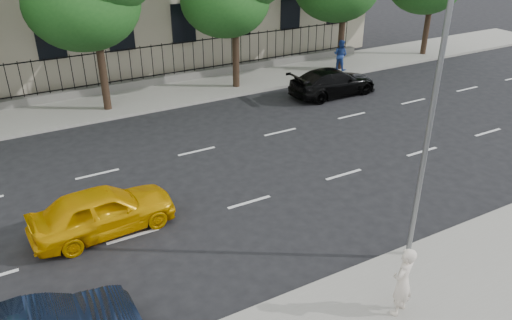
{
  "coord_description": "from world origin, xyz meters",
  "views": [
    {
      "loc": [
        -6.78,
        -10.13,
        8.88
      ],
      "look_at": [
        0.54,
        3.0,
        1.24
      ],
      "focal_mm": 35.0,
      "sensor_mm": 36.0,
      "label": 1
    }
  ],
  "objects": [
    {
      "name": "woman_near",
      "position": [
        0.65,
        -3.86,
        1.07
      ],
      "size": [
        0.78,
        0.64,
        1.84
      ],
      "primitive_type": "imported",
      "rotation": [
        0.0,
        0.0,
        3.48
      ],
      "color": "beige",
      "rests_on": "near_sidewalk"
    },
    {
      "name": "street_light",
      "position": [
        2.5,
        -1.77,
        5.15
      ],
      "size": [
        0.25,
        3.32,
        8.05
      ],
      "color": "slate",
      "rests_on": "near_sidewalk"
    },
    {
      "name": "yellow_taxi",
      "position": [
        -4.63,
        3.2,
        0.73
      ],
      "size": [
        4.42,
        2.03,
        1.47
      ],
      "primitive_type": "imported",
      "rotation": [
        0.0,
        0.0,
        1.64
      ],
      "color": "#E09E04",
      "rests_on": "ground"
    },
    {
      "name": "iron_fence",
      "position": [
        0.0,
        15.7,
        0.65
      ],
      "size": [
        30.0,
        0.5,
        2.2
      ],
      "color": "slate",
      "rests_on": "far_sidewalk"
    },
    {
      "name": "lane_markings",
      "position": [
        0.0,
        4.75,
        0.01
      ],
      "size": [
        49.6,
        4.62,
        0.01
      ],
      "primitive_type": null,
      "color": "silver",
      "rests_on": "ground"
    },
    {
      "name": "pedestrian_far",
      "position": [
        11.85,
        12.96,
        1.05
      ],
      "size": [
        0.97,
        1.07,
        1.79
      ],
      "primitive_type": "imported",
      "rotation": [
        0.0,
        0.0,
        1.98
      ],
      "color": "navy",
      "rests_on": "far_sidewalk"
    },
    {
      "name": "black_sedan",
      "position": [
        8.97,
        9.84,
        0.71
      ],
      "size": [
        4.87,
        2.0,
        1.41
      ],
      "primitive_type": "imported",
      "rotation": [
        0.0,
        0.0,
        1.58
      ],
      "color": "black",
      "rests_on": "ground"
    },
    {
      "name": "far_sidewalk",
      "position": [
        0.0,
        14.0,
        0.07
      ],
      "size": [
        60.0,
        4.0,
        0.15
      ],
      "primitive_type": "cube",
      "color": "gray",
      "rests_on": "ground"
    },
    {
      "name": "ground",
      "position": [
        0.0,
        0.0,
        0.0
      ],
      "size": [
        120.0,
        120.0,
        0.0
      ],
      "primitive_type": "plane",
      "color": "black",
      "rests_on": "ground"
    }
  ]
}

